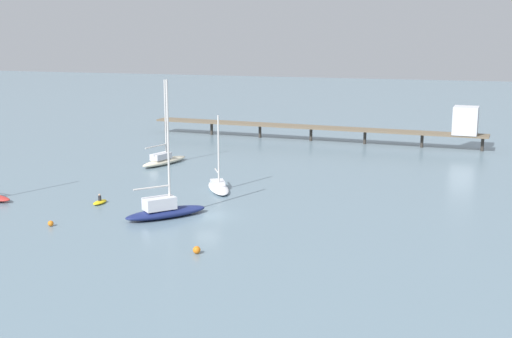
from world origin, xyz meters
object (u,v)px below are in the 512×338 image
sailboat_white (218,186)px  sailboat_cream (164,159)px  pier (384,124)px  mooring_buoy_near (197,250)px  mooring_buoy_outer (51,223)px  sailboat_navy (164,209)px  dinghy_yellow (100,202)px

sailboat_white → sailboat_cream: sailboat_cream is taller
pier → sailboat_cream: size_ratio=4.86×
mooring_buoy_near → mooring_buoy_outer: bearing=168.0°
sailboat_navy → mooring_buoy_near: 12.33m
dinghy_yellow → mooring_buoy_near: (16.79, -12.91, 0.11)m
sailboat_white → sailboat_cream: 17.94m
dinghy_yellow → mooring_buoy_outer: bearing=-91.2°
sailboat_white → dinghy_yellow: sailboat_white is taller
pier → sailboat_white: (-15.43, -38.28, -3.00)m
mooring_buoy_near → pier: bearing=81.6°
sailboat_cream → mooring_buoy_outer: bearing=-86.0°
sailboat_navy → dinghy_yellow: sailboat_navy is taller
sailboat_white → mooring_buoy_outer: size_ratio=16.05×
mooring_buoy_near → sailboat_white: bearing=105.5°
sailboat_cream → sailboat_navy: bearing=-65.4°
mooring_buoy_near → sailboat_cream: bearing=118.4°
pier → sailboat_white: 41.38m
mooring_buoy_outer → dinghy_yellow: bearing=88.8°
dinghy_yellow → sailboat_navy: bearing=-18.6°
sailboat_navy → mooring_buoy_outer: 11.36m
pier → mooring_buoy_near: bearing=-98.4°
sailboat_white → dinghy_yellow: size_ratio=3.93×
pier → mooring_buoy_near: size_ratio=87.24×
sailboat_cream → dinghy_yellow: sailboat_cream is taller
dinghy_yellow → pier: bearing=61.9°
sailboat_cream → mooring_buoy_outer: 32.00m
sailboat_white → sailboat_cream: size_ratio=0.76×
sailboat_cream → sailboat_white: bearing=-44.1°
pier → dinghy_yellow: (-25.85, -48.39, -3.30)m
pier → mooring_buoy_outer: bearing=-114.3°
pier → sailboat_navy: sailboat_navy is taller
sailboat_white → sailboat_navy: 13.29m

